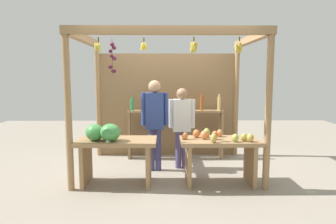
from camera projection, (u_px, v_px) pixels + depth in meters
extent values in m
plane|color=gray|center=(168.00, 169.00, 5.52)|extent=(12.00, 12.00, 0.00)
cylinder|color=#99754C|center=(68.00, 111.00, 4.37)|extent=(0.10, 0.10, 2.40)
cylinder|color=#99754C|center=(268.00, 110.00, 4.41)|extent=(0.10, 0.10, 2.40)
cylinder|color=#99754C|center=(98.00, 100.00, 6.35)|extent=(0.10, 0.10, 2.40)
cylinder|color=#99754C|center=(236.00, 99.00, 6.39)|extent=(0.10, 0.10, 2.40)
cube|color=#99754C|center=(169.00, 30.00, 4.25)|extent=(3.02, 0.12, 0.12)
cube|color=#99754C|center=(84.00, 39.00, 5.22)|extent=(0.12, 2.09, 0.12)
cube|color=#99754C|center=(251.00, 39.00, 5.26)|extent=(0.12, 2.09, 0.12)
cube|color=olive|center=(167.00, 105.00, 6.40)|extent=(2.92, 0.04, 2.16)
cylinder|color=brown|center=(144.00, 40.00, 4.44)|extent=(0.02, 0.02, 0.06)
ellipsoid|color=yellow|center=(146.00, 47.00, 4.45)|extent=(0.04, 0.06, 0.12)
ellipsoid|color=yellow|center=(144.00, 46.00, 4.48)|extent=(0.08, 0.04, 0.12)
ellipsoid|color=yellow|center=(142.00, 47.00, 4.47)|extent=(0.06, 0.07, 0.12)
ellipsoid|color=yellow|center=(142.00, 47.00, 4.44)|extent=(0.05, 0.06, 0.12)
ellipsoid|color=yellow|center=(144.00, 46.00, 4.42)|extent=(0.08, 0.05, 0.12)
cylinder|color=brown|center=(239.00, 39.00, 4.35)|extent=(0.02, 0.02, 0.06)
ellipsoid|color=gold|center=(241.00, 48.00, 4.36)|extent=(0.04, 0.07, 0.15)
ellipsoid|color=gold|center=(239.00, 48.00, 4.39)|extent=(0.06, 0.04, 0.15)
ellipsoid|color=gold|center=(237.00, 48.00, 4.38)|extent=(0.05, 0.06, 0.15)
ellipsoid|color=gold|center=(238.00, 49.00, 4.34)|extent=(0.06, 0.07, 0.15)
ellipsoid|color=gold|center=(241.00, 47.00, 4.32)|extent=(0.06, 0.04, 0.15)
cylinder|color=brown|center=(194.00, 39.00, 4.37)|extent=(0.02, 0.02, 0.06)
ellipsoid|color=gold|center=(196.00, 47.00, 4.39)|extent=(0.04, 0.09, 0.15)
ellipsoid|color=gold|center=(195.00, 47.00, 4.40)|extent=(0.05, 0.06, 0.15)
ellipsoid|color=gold|center=(194.00, 48.00, 4.42)|extent=(0.09, 0.05, 0.15)
ellipsoid|color=gold|center=(193.00, 47.00, 4.40)|extent=(0.08, 0.06, 0.15)
ellipsoid|color=gold|center=(192.00, 49.00, 4.39)|extent=(0.04, 0.06, 0.15)
ellipsoid|color=gold|center=(192.00, 46.00, 4.37)|extent=(0.05, 0.07, 0.15)
ellipsoid|color=gold|center=(193.00, 48.00, 4.36)|extent=(0.08, 0.06, 0.15)
ellipsoid|color=gold|center=(194.00, 48.00, 4.35)|extent=(0.06, 0.04, 0.15)
ellipsoid|color=gold|center=(195.00, 47.00, 4.36)|extent=(0.05, 0.05, 0.15)
cylinder|color=brown|center=(98.00, 39.00, 4.38)|extent=(0.02, 0.02, 0.06)
ellipsoid|color=#D1CC4C|center=(100.00, 48.00, 4.40)|extent=(0.04, 0.05, 0.13)
ellipsoid|color=#D1CC4C|center=(99.00, 47.00, 4.41)|extent=(0.06, 0.05, 0.13)
ellipsoid|color=#D1CC4C|center=(97.00, 47.00, 4.42)|extent=(0.06, 0.06, 0.14)
ellipsoid|color=#D1CC4C|center=(96.00, 47.00, 4.37)|extent=(0.06, 0.06, 0.14)
ellipsoid|color=#D1CC4C|center=(99.00, 48.00, 4.37)|extent=(0.07, 0.04, 0.13)
cylinder|color=#4C422D|center=(112.00, 57.00, 4.62)|extent=(0.01, 0.01, 0.55)
sphere|color=#511938|center=(112.00, 44.00, 4.61)|extent=(0.07, 0.07, 0.07)
sphere|color=#601E42|center=(114.00, 48.00, 4.63)|extent=(0.06, 0.06, 0.06)
sphere|color=#47142D|center=(111.00, 51.00, 4.61)|extent=(0.06, 0.06, 0.06)
sphere|color=#511938|center=(111.00, 56.00, 4.61)|extent=(0.06, 0.06, 0.06)
sphere|color=#601E42|center=(114.00, 58.00, 4.65)|extent=(0.07, 0.07, 0.07)
sphere|color=#47142D|center=(110.00, 67.00, 4.62)|extent=(0.07, 0.07, 0.07)
sphere|color=#47142D|center=(114.00, 71.00, 4.68)|extent=(0.06, 0.06, 0.06)
sphere|color=#601E42|center=(113.00, 71.00, 4.68)|extent=(0.06, 0.06, 0.06)
cube|color=#99754C|center=(117.00, 141.00, 4.69)|extent=(1.23, 0.64, 0.06)
cube|color=#99754C|center=(86.00, 164.00, 4.73)|extent=(0.06, 0.58, 0.66)
cube|color=#99754C|center=(149.00, 164.00, 4.74)|extent=(0.06, 0.58, 0.66)
ellipsoid|color=#429347|center=(110.00, 132.00, 4.54)|extent=(0.41, 0.41, 0.27)
ellipsoid|color=#429347|center=(95.00, 132.00, 4.58)|extent=(0.38, 0.38, 0.25)
cylinder|color=white|center=(108.00, 139.00, 4.50)|extent=(0.07, 0.07, 0.09)
cube|color=#99754C|center=(220.00, 141.00, 4.71)|extent=(1.23, 0.64, 0.06)
cube|color=#99754C|center=(188.00, 163.00, 4.74)|extent=(0.06, 0.58, 0.66)
cube|color=#99754C|center=(250.00, 163.00, 4.76)|extent=(0.06, 0.58, 0.66)
ellipsoid|color=#A8B24C|center=(207.00, 133.00, 4.83)|extent=(0.15, 0.15, 0.15)
ellipsoid|color=#B79E47|center=(250.00, 138.00, 4.50)|extent=(0.15, 0.15, 0.12)
ellipsoid|color=#CC7038|center=(185.00, 136.00, 4.68)|extent=(0.14, 0.14, 0.11)
ellipsoid|color=#CC7038|center=(215.00, 135.00, 4.67)|extent=(0.13, 0.13, 0.14)
ellipsoid|color=#B79E47|center=(244.00, 137.00, 4.55)|extent=(0.14, 0.14, 0.12)
ellipsoid|color=#E07F47|center=(204.00, 135.00, 4.70)|extent=(0.16, 0.16, 0.13)
ellipsoid|color=#E07F47|center=(220.00, 133.00, 4.88)|extent=(0.10, 0.10, 0.12)
ellipsoid|color=#CC7038|center=(196.00, 134.00, 4.82)|extent=(0.15, 0.15, 0.13)
ellipsoid|color=#A8B24C|center=(235.00, 138.00, 4.50)|extent=(0.14, 0.14, 0.12)
ellipsoid|color=#B79E47|center=(214.00, 138.00, 4.44)|extent=(0.12, 0.12, 0.13)
cube|color=#99754C|center=(129.00, 134.00, 6.20)|extent=(0.05, 0.20, 1.00)
cube|color=#99754C|center=(221.00, 134.00, 6.22)|extent=(0.05, 0.20, 1.00)
cube|color=#99754C|center=(176.00, 111.00, 6.15)|extent=(1.90, 0.22, 0.04)
cylinder|color=#338C4C|center=(132.00, 105.00, 6.12)|extent=(0.08, 0.08, 0.22)
cylinder|color=#338C4C|center=(132.00, 98.00, 6.11)|extent=(0.04, 0.04, 0.06)
cylinder|color=gold|center=(150.00, 103.00, 6.12)|extent=(0.07, 0.07, 0.28)
cylinder|color=gold|center=(150.00, 95.00, 6.10)|extent=(0.03, 0.03, 0.06)
cylinder|color=silver|center=(167.00, 104.00, 6.13)|extent=(0.07, 0.07, 0.28)
cylinder|color=silver|center=(167.00, 95.00, 6.11)|extent=(0.03, 0.03, 0.06)
cylinder|color=gold|center=(185.00, 103.00, 6.13)|extent=(0.06, 0.06, 0.29)
cylinder|color=gold|center=(185.00, 95.00, 6.11)|extent=(0.03, 0.03, 0.06)
cylinder|color=#994C1E|center=(202.00, 103.00, 6.14)|extent=(0.07, 0.07, 0.29)
cylinder|color=#994C1E|center=(202.00, 95.00, 6.11)|extent=(0.03, 0.03, 0.06)
cylinder|color=#D8B266|center=(219.00, 104.00, 6.14)|extent=(0.07, 0.07, 0.28)
cylinder|color=#D8B266|center=(219.00, 95.00, 6.12)|extent=(0.03, 0.03, 0.06)
cylinder|color=#414177|center=(152.00, 150.00, 5.42)|extent=(0.11, 0.11, 0.76)
cylinder|color=#414177|center=(158.00, 150.00, 5.42)|extent=(0.11, 0.11, 0.76)
cube|color=#2D428C|center=(155.00, 111.00, 5.33)|extent=(0.32, 0.19, 0.64)
cylinder|color=#2D428C|center=(143.00, 109.00, 5.33)|extent=(0.08, 0.08, 0.58)
cylinder|color=#2D428C|center=(166.00, 109.00, 5.33)|extent=(0.08, 0.08, 0.58)
sphere|color=tan|center=(155.00, 87.00, 5.28)|extent=(0.22, 0.22, 0.22)
cylinder|color=#53487C|center=(178.00, 150.00, 5.56)|extent=(0.11, 0.11, 0.69)
cylinder|color=#53487C|center=(185.00, 150.00, 5.56)|extent=(0.11, 0.11, 0.69)
cube|color=white|center=(182.00, 115.00, 5.48)|extent=(0.32, 0.19, 0.59)
cylinder|color=white|center=(171.00, 114.00, 5.48)|extent=(0.08, 0.08, 0.53)
cylinder|color=white|center=(193.00, 114.00, 5.48)|extent=(0.08, 0.08, 0.53)
sphere|color=#997051|center=(182.00, 94.00, 5.44)|extent=(0.20, 0.20, 0.20)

